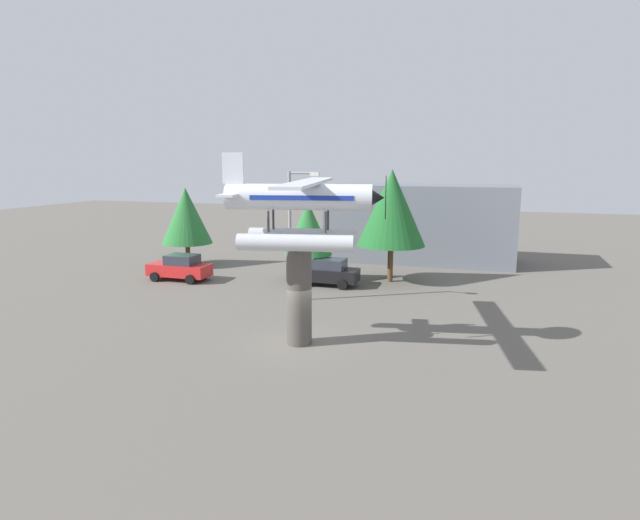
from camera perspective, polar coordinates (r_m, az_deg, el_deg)
ground_plane at (r=24.02m, az=-2.19°, el=-8.84°), size 140.00×140.00×0.00m
display_pedestal at (r=23.40m, az=-2.23°, el=-3.87°), size 1.10×1.10×4.30m
floatplane_monument at (r=22.73m, az=-1.97°, el=5.50°), size 7.13×10.42×4.00m
car_near_red at (r=37.36m, az=-14.66°, el=-0.77°), size 4.20×2.02×1.76m
car_mid_black at (r=34.67m, az=0.72°, el=-1.29°), size 4.20×2.02×1.76m
streetlight_primary at (r=30.24m, az=-2.86°, el=3.59°), size 1.84×0.28×7.40m
storefront_building at (r=43.91m, az=10.62°, el=3.89°), size 14.66×5.82×6.10m
tree_west at (r=42.15m, az=-14.03°, el=4.58°), size 3.83×3.83×5.99m
tree_east at (r=35.55m, az=-1.28°, el=3.39°), size 3.20×3.20×5.36m
tree_center_back at (r=35.49m, az=7.62°, el=5.51°), size 4.49×4.49×7.44m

